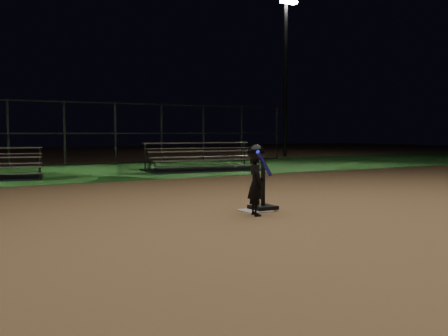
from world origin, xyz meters
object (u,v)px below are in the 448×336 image
home_plate (255,211)px  bleacher_right (203,165)px  light_pole_right (286,63)px  batting_tee (263,200)px  child_batter (256,178)px

home_plate → bleacher_right: bleacher_right is taller
home_plate → light_pole_right: size_ratio=0.05×
home_plate → batting_tee: 0.23m
child_batter → batting_tee: bearing=-31.0°
batting_tee → bleacher_right: size_ratio=0.19×
batting_tee → child_batter: size_ratio=0.70×
home_plate → child_batter: 0.71m
home_plate → light_pole_right: (12.00, 14.94, 4.93)m
bleacher_right → light_pole_right: light_pole_right is taller
child_batter → light_pole_right: light_pole_right is taller
child_batter → light_pole_right: size_ratio=0.13×
home_plate → light_pole_right: 19.79m
home_plate → bleacher_right: (3.47, 8.29, 0.18)m
batting_tee → child_batter: child_batter is taller
batting_tee → child_batter: (-0.38, -0.36, 0.42)m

